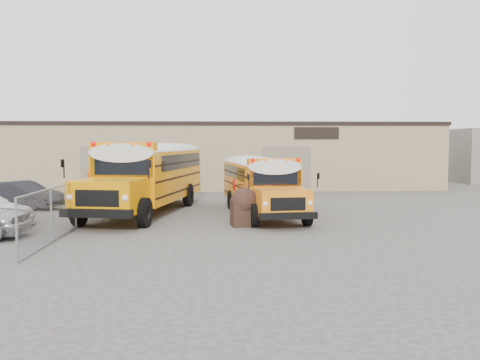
{
  "coord_description": "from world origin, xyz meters",
  "views": [
    {
      "loc": [
        -0.59,
        -20.45,
        3.26
      ],
      "look_at": [
        0.41,
        3.3,
        1.6
      ],
      "focal_mm": 40.0,
      "sensor_mm": 36.0,
      "label": 1
    }
  ],
  "objects_px": {
    "school_bus_left": "(185,165)",
    "school_bus_right": "(240,174)",
    "tarp_bundle": "(245,206)",
    "car_dark": "(23,195)"
  },
  "relations": [
    {
      "from": "school_bus_left",
      "to": "school_bus_right",
      "type": "bearing_deg",
      "value": -36.45
    },
    {
      "from": "tarp_bundle",
      "to": "car_dark",
      "type": "bearing_deg",
      "value": 150.68
    },
    {
      "from": "school_bus_left",
      "to": "school_bus_right",
      "type": "height_order",
      "value": "school_bus_left"
    },
    {
      "from": "tarp_bundle",
      "to": "car_dark",
      "type": "distance_m",
      "value": 12.31
    },
    {
      "from": "school_bus_left",
      "to": "school_bus_right",
      "type": "distance_m",
      "value": 4.03
    },
    {
      "from": "school_bus_left",
      "to": "tarp_bundle",
      "type": "bearing_deg",
      "value": -75.04
    },
    {
      "from": "car_dark",
      "to": "tarp_bundle",
      "type": "bearing_deg",
      "value": -96.75
    },
    {
      "from": "car_dark",
      "to": "school_bus_right",
      "type": "bearing_deg",
      "value": -52.33
    },
    {
      "from": "school_bus_right",
      "to": "tarp_bundle",
      "type": "xyz_separation_m",
      "value": [
        -0.19,
        -8.97,
        -0.76
      ]
    },
    {
      "from": "school_bus_right",
      "to": "car_dark",
      "type": "relative_size",
      "value": 2.25
    }
  ]
}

